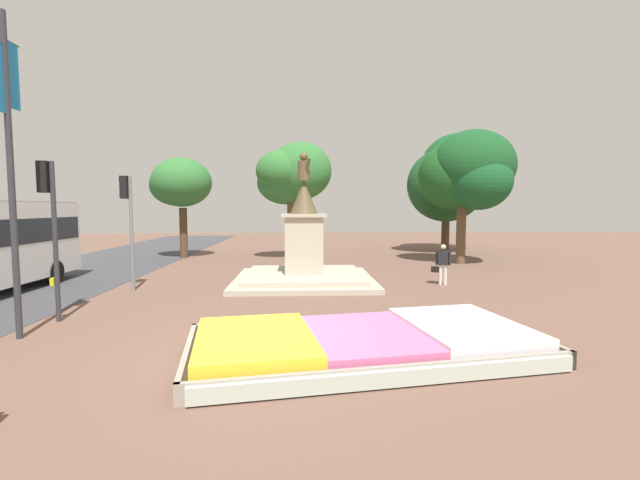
{
  "coord_description": "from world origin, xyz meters",
  "views": [
    {
      "loc": [
        1.03,
        -8.54,
        2.98
      ],
      "look_at": [
        1.64,
        4.67,
        1.96
      ],
      "focal_mm": 24.0,
      "sensor_mm": 36.0,
      "label": 1
    }
  ],
  "objects": [
    {
      "name": "park_tree_far_right",
      "position": [
        0.52,
        15.99,
        4.8
      ],
      "size": [
        4.26,
        3.58,
        6.66
      ],
      "color": "brown",
      "rests_on": "ground_plane"
    },
    {
      "name": "pedestrian_with_handbag",
      "position": [
        6.47,
        7.5,
        0.87
      ],
      "size": [
        0.7,
        0.4,
        1.56
      ],
      "color": "beige",
      "rests_on": "ground_plane"
    },
    {
      "name": "traffic_light_far_corner",
      "position": [
        -5.06,
        6.88,
        2.84
      ],
      "size": [
        0.42,
        0.31,
        4.08
      ],
      "color": "slate",
      "rests_on": "ground_plane"
    },
    {
      "name": "park_tree_street_side",
      "position": [
        11.11,
        19.7,
        5.05
      ],
      "size": [
        6.02,
        5.85,
        7.97
      ],
      "color": "#4C3823",
      "rests_on": "ground_plane"
    },
    {
      "name": "flower_planter",
      "position": [
        2.33,
        -0.1,
        0.24
      ],
      "size": [
        7.49,
        4.57,
        0.52
      ],
      "color": "#38281C",
      "rests_on": "ground_plane"
    },
    {
      "name": "park_tree_behind_statue",
      "position": [
        -6.03,
        16.99,
        4.35
      ],
      "size": [
        3.68,
        3.48,
        5.85
      ],
      "color": "#4C3823",
      "rests_on": "ground_plane"
    },
    {
      "name": "park_tree_far_left",
      "position": [
        9.7,
        13.43,
        4.75
      ],
      "size": [
        4.74,
        4.63,
        6.95
      ],
      "color": "brown",
      "rests_on": "ground_plane"
    },
    {
      "name": "statue_monument",
      "position": [
        1.17,
        8.38,
        0.99
      ],
      "size": [
        5.44,
        5.44,
        5.12
      ],
      "color": "#B0A691",
      "rests_on": "ground_plane"
    },
    {
      "name": "ground_plane",
      "position": [
        0.0,
        0.0,
        0.0
      ],
      "size": [
        83.17,
        83.17,
        0.0
      ],
      "primitive_type": "plane",
      "color": "brown"
    },
    {
      "name": "traffic_light_mid_block",
      "position": [
        -5.39,
        2.74,
        2.83
      ],
      "size": [
        0.41,
        0.29,
        4.15
      ],
      "color": "#2D2D33",
      "rests_on": "ground_plane"
    },
    {
      "name": "banner_pole",
      "position": [
        -5.36,
        1.29,
        3.93
      ],
      "size": [
        0.14,
        1.07,
        7.21
      ],
      "color": "#2D2D33",
      "rests_on": "ground_plane"
    }
  ]
}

